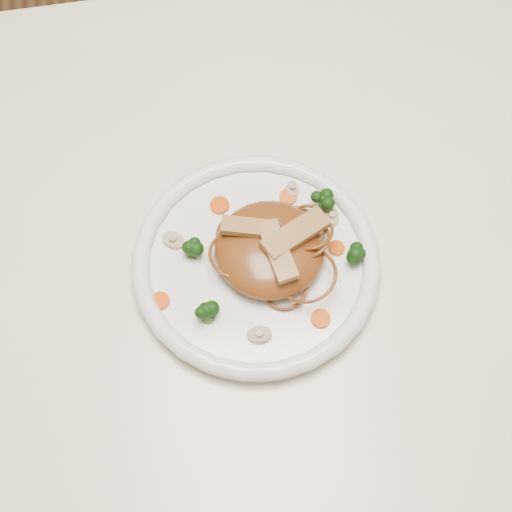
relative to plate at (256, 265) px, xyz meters
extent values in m
plane|color=#4E2E1A|center=(0.02, 0.04, -0.76)|extent=(4.00, 4.00, 0.00)
cube|color=white|center=(0.02, 0.04, -0.03)|extent=(1.20, 0.80, 0.04)
cylinder|color=brown|center=(0.56, 0.38, -0.40)|extent=(0.06, 0.06, 0.71)
cylinder|color=white|center=(0.00, 0.00, 0.00)|extent=(0.34, 0.34, 0.02)
ellipsoid|color=brown|center=(0.02, 0.00, 0.03)|extent=(0.14, 0.14, 0.04)
cube|color=#A47D4D|center=(0.04, 0.00, 0.05)|extent=(0.08, 0.06, 0.01)
cube|color=#A47D4D|center=(0.00, 0.02, 0.05)|extent=(0.06, 0.04, 0.01)
cube|color=#A47D4D|center=(0.02, -0.01, 0.05)|extent=(0.03, 0.07, 0.01)
cylinder|color=#EE5F08|center=(0.05, 0.07, 0.01)|extent=(0.03, 0.03, 0.00)
cylinder|color=#EE5F08|center=(-0.11, -0.03, 0.01)|extent=(0.03, 0.03, 0.00)
cylinder|color=#EE5F08|center=(0.09, 0.00, 0.01)|extent=(0.02, 0.02, 0.00)
cylinder|color=#EE5F08|center=(-0.03, 0.08, 0.01)|extent=(0.03, 0.03, 0.00)
cylinder|color=#EE5F08|center=(0.06, -0.08, 0.01)|extent=(0.03, 0.03, 0.00)
cylinder|color=beige|center=(-0.01, -0.09, 0.01)|extent=(0.03, 0.03, 0.01)
cylinder|color=beige|center=(0.09, 0.04, 0.01)|extent=(0.03, 0.03, 0.01)
cylinder|color=beige|center=(-0.09, 0.04, 0.01)|extent=(0.04, 0.04, 0.01)
cylinder|color=beige|center=(0.06, 0.08, 0.01)|extent=(0.02, 0.02, 0.01)
camera|label=1|loc=(-0.06, -0.33, 0.71)|focal=49.47mm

